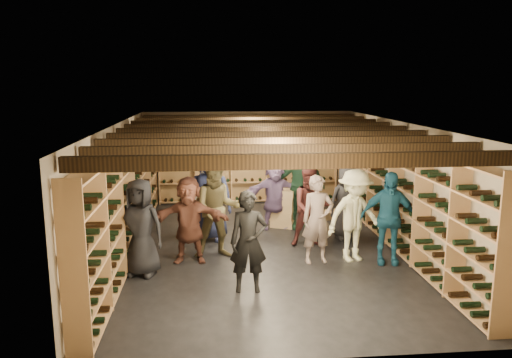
{
  "coord_description": "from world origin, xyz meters",
  "views": [
    {
      "loc": [
        -1.02,
        -9.2,
        3.17
      ],
      "look_at": [
        -0.14,
        0.2,
        1.33
      ],
      "focal_mm": 35.0,
      "sensor_mm": 36.0,
      "label": 1
    }
  ],
  "objects_px": {
    "person_3": "(355,216)",
    "person_7": "(318,219)",
    "person_2": "(217,209)",
    "person_4": "(388,218)",
    "person_8": "(311,207)",
    "person_9": "(211,196)",
    "person_11": "(275,194)",
    "person_1": "(248,242)",
    "person_6": "(210,195)",
    "person_0": "(141,227)",
    "person_12": "(347,202)",
    "crate_stack_right": "(281,208)",
    "person_5": "(189,220)",
    "crate_stack_left": "(282,208)",
    "person_10": "(300,186)",
    "crate_loose": "(330,215)"
  },
  "relations": [
    {
      "from": "person_8",
      "to": "person_3",
      "type": "bearing_deg",
      "value": -57.33
    },
    {
      "from": "crate_stack_left",
      "to": "person_4",
      "type": "distance_m",
      "value": 2.85
    },
    {
      "from": "person_8",
      "to": "person_9",
      "type": "distance_m",
      "value": 2.29
    },
    {
      "from": "crate_stack_left",
      "to": "person_11",
      "type": "distance_m",
      "value": 0.4
    },
    {
      "from": "person_3",
      "to": "person_7",
      "type": "bearing_deg",
      "value": 165.46
    },
    {
      "from": "crate_stack_left",
      "to": "person_0",
      "type": "xyz_separation_m",
      "value": [
        -2.73,
        -2.53,
        0.39
      ]
    },
    {
      "from": "person_0",
      "to": "person_7",
      "type": "distance_m",
      "value": 3.05
    },
    {
      "from": "person_9",
      "to": "person_12",
      "type": "relative_size",
      "value": 0.99
    },
    {
      "from": "person_5",
      "to": "crate_loose",
      "type": "bearing_deg",
      "value": 44.17
    },
    {
      "from": "person_3",
      "to": "person_0",
      "type": "bearing_deg",
      "value": 169.13
    },
    {
      "from": "person_3",
      "to": "person_8",
      "type": "distance_m",
      "value": 1.08
    },
    {
      "from": "person_7",
      "to": "person_12",
      "type": "distance_m",
      "value": 1.6
    },
    {
      "from": "crate_loose",
      "to": "person_2",
      "type": "distance_m",
      "value": 3.7
    },
    {
      "from": "person_0",
      "to": "crate_stack_right",
      "type": "bearing_deg",
      "value": 62.73
    },
    {
      "from": "person_10",
      "to": "person_12",
      "type": "relative_size",
      "value": 1.22
    },
    {
      "from": "crate_stack_right",
      "to": "person_11",
      "type": "bearing_deg",
      "value": -115.9
    },
    {
      "from": "person_4",
      "to": "person_6",
      "type": "height_order",
      "value": "person_6"
    },
    {
      "from": "crate_stack_right",
      "to": "person_1",
      "type": "bearing_deg",
      "value": -105.65
    },
    {
      "from": "person_6",
      "to": "person_8",
      "type": "height_order",
      "value": "person_6"
    },
    {
      "from": "person_2",
      "to": "person_0",
      "type": "bearing_deg",
      "value": -153.93
    },
    {
      "from": "person_4",
      "to": "person_12",
      "type": "height_order",
      "value": "person_4"
    },
    {
      "from": "person_7",
      "to": "person_4",
      "type": "bearing_deg",
      "value": -13.84
    },
    {
      "from": "person_10",
      "to": "person_6",
      "type": "bearing_deg",
      "value": -159.02
    },
    {
      "from": "person_2",
      "to": "person_4",
      "type": "bearing_deg",
      "value": -15.68
    },
    {
      "from": "person_6",
      "to": "person_9",
      "type": "bearing_deg",
      "value": 98.51
    },
    {
      "from": "person_2",
      "to": "person_11",
      "type": "height_order",
      "value": "person_2"
    },
    {
      "from": "person_6",
      "to": "person_4",
      "type": "bearing_deg",
      "value": -17.38
    },
    {
      "from": "person_0",
      "to": "person_9",
      "type": "bearing_deg",
      "value": 81.17
    },
    {
      "from": "person_1",
      "to": "person_7",
      "type": "height_order",
      "value": "person_7"
    },
    {
      "from": "person_4",
      "to": "person_11",
      "type": "distance_m",
      "value": 2.86
    },
    {
      "from": "person_3",
      "to": "person_10",
      "type": "distance_m",
      "value": 2.21
    },
    {
      "from": "person_1",
      "to": "person_7",
      "type": "bearing_deg",
      "value": 42.16
    },
    {
      "from": "person_0",
      "to": "person_12",
      "type": "xyz_separation_m",
      "value": [
        3.93,
        1.65,
        -0.06
      ]
    },
    {
      "from": "crate_stack_left",
      "to": "person_3",
      "type": "distance_m",
      "value": 2.44
    },
    {
      "from": "person_1",
      "to": "person_6",
      "type": "relative_size",
      "value": 0.85
    },
    {
      "from": "person_4",
      "to": "person_12",
      "type": "relative_size",
      "value": 1.09
    },
    {
      "from": "person_2",
      "to": "person_7",
      "type": "xyz_separation_m",
      "value": [
        1.75,
        -0.44,
        -0.11
      ]
    },
    {
      "from": "crate_stack_left",
      "to": "person_0",
      "type": "bearing_deg",
      "value": -137.17
    },
    {
      "from": "crate_stack_left",
      "to": "person_9",
      "type": "relative_size",
      "value": 0.56
    },
    {
      "from": "person_5",
      "to": "person_9",
      "type": "distance_m",
      "value": 1.95
    },
    {
      "from": "person_10",
      "to": "person_12",
      "type": "distance_m",
      "value": 1.17
    },
    {
      "from": "crate_stack_right",
      "to": "person_5",
      "type": "bearing_deg",
      "value": -130.55
    },
    {
      "from": "crate_loose",
      "to": "person_0",
      "type": "distance_m",
      "value": 5.13
    },
    {
      "from": "person_8",
      "to": "person_10",
      "type": "height_order",
      "value": "person_10"
    },
    {
      "from": "person_4",
      "to": "person_2",
      "type": "bearing_deg",
      "value": 179.62
    },
    {
      "from": "person_7",
      "to": "person_9",
      "type": "distance_m",
      "value": 2.84
    },
    {
      "from": "crate_stack_right",
      "to": "person_9",
      "type": "xyz_separation_m",
      "value": [
        -1.59,
        -0.41,
        0.42
      ]
    },
    {
      "from": "person_1",
      "to": "person_12",
      "type": "bearing_deg",
      "value": 49.49
    },
    {
      "from": "crate_stack_right",
      "to": "person_6",
      "type": "height_order",
      "value": "person_6"
    },
    {
      "from": "crate_loose",
      "to": "person_1",
      "type": "height_order",
      "value": "person_1"
    }
  ]
}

